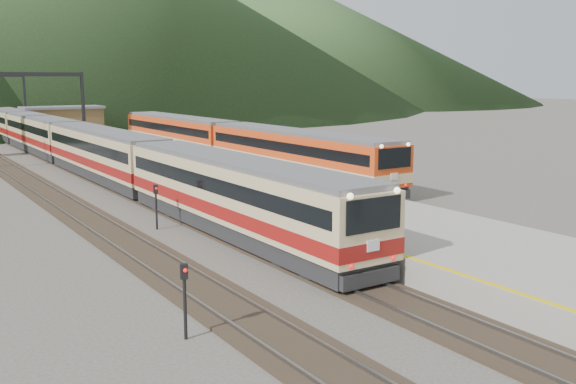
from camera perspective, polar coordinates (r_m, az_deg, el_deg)
track_main at (r=45.95m, az=-14.54°, el=0.49°), size 2.60×200.00×0.23m
track_far at (r=44.65m, az=-20.62°, el=-0.11°), size 2.60×200.00×0.23m
track_second at (r=50.72m, az=-2.16°, el=1.68°), size 2.60×200.00×0.23m
platform at (r=46.14m, az=-7.17°, el=1.32°), size 8.00×100.00×1.00m
gantry_near at (r=59.19m, az=-22.14°, el=7.52°), size 9.55×0.25×8.00m
station_shed at (r=83.59m, az=-19.40°, el=6.15°), size 9.40×4.40×3.10m
hill_c at (r=247.27m, az=-2.92°, el=14.13°), size 160.00×160.00×50.00m
main_train at (r=68.74m, az=-21.08°, el=4.87°), size 2.95×101.02×3.60m
second_train at (r=55.61m, az=-5.32°, el=4.51°), size 3.08×41.88×3.76m
short_signal_b at (r=32.52m, az=-11.65°, el=-0.77°), size 0.26×0.22×2.27m
short_signal_c at (r=18.80m, az=-9.18°, el=-8.67°), size 0.26×0.22×2.27m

